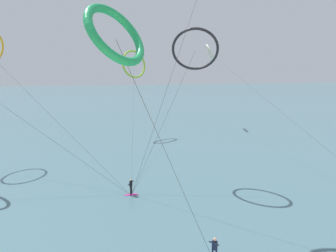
% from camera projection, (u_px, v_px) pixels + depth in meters
% --- Properties ---
extents(sea_water, '(400.00, 200.00, 0.08)m').
position_uv_depth(sea_water, '(124.00, 101.00, 109.16)').
color(sea_water, '#476B75').
rests_on(sea_water, ground).
extents(surfer_magenta, '(1.40, 0.68, 1.70)m').
position_uv_depth(surfer_magenta, '(131.00, 188.00, 29.07)').
color(surfer_magenta, '#CC288E').
rests_on(surfer_magenta, ground).
extents(surfer_coral, '(1.40, 0.73, 1.70)m').
position_uv_depth(surfer_coral, '(214.00, 251.00, 19.11)').
color(surfer_coral, '#EA7260').
rests_on(surfer_coral, ground).
extents(kite_lime, '(5.23, 28.33, 15.69)m').
position_uv_depth(kite_lime, '(134.00, 64.00, 52.58)').
color(kite_lime, '#8CC62D').
rests_on(kite_lime, ground).
extents(kite_charcoal, '(10.26, 5.61, 16.67)m').
position_uv_depth(kite_charcoal, '(195.00, 50.00, 31.07)').
color(kite_charcoal, black).
rests_on(kite_charcoal, ground).
extents(kite_ivory, '(3.60, 48.17, 17.44)m').
position_uv_depth(kite_ivory, '(210.00, 53.00, 61.42)').
color(kite_ivory, silver).
rests_on(kite_ivory, ground).
extents(kite_emerald, '(8.03, 4.19, 15.85)m').
position_uv_depth(kite_emerald, '(116.00, 35.00, 14.41)').
color(kite_emerald, '#199351').
rests_on(kite_emerald, ground).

